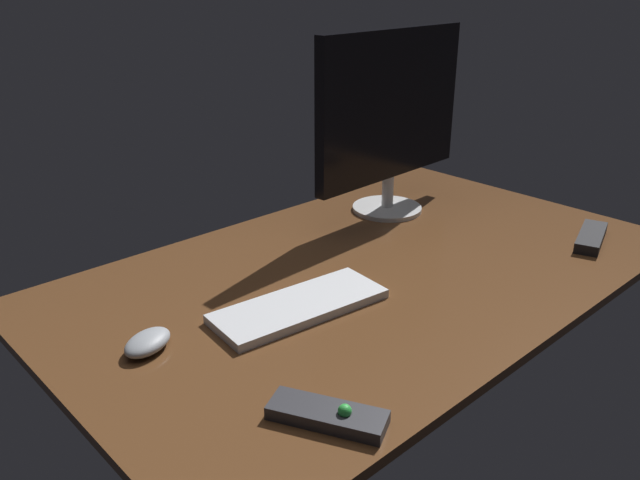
% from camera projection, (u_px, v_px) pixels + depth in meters
% --- Properties ---
extents(desk, '(1.40, 0.84, 0.02)m').
position_uv_depth(desk, '(370.00, 272.00, 1.43)').
color(desk, brown).
rests_on(desk, ground).
extents(monitor, '(0.53, 0.19, 0.48)m').
position_uv_depth(monitor, '(391.00, 113.00, 1.66)').
color(monitor, silver).
rests_on(monitor, desk).
extents(keyboard, '(0.36, 0.17, 0.02)m').
position_uv_depth(keyboard, '(300.00, 306.00, 1.25)').
color(keyboard, silver).
rests_on(keyboard, desk).
extents(computer_mouse, '(0.12, 0.10, 0.03)m').
position_uv_depth(computer_mouse, '(148.00, 342.00, 1.11)').
color(computer_mouse, '#999EA5').
rests_on(computer_mouse, desk).
extents(media_remote, '(0.13, 0.18, 0.04)m').
position_uv_depth(media_remote, '(328.00, 415.00, 0.94)').
color(media_remote, '#2D2D33').
rests_on(media_remote, desk).
extents(tv_remote, '(0.19, 0.11, 0.03)m').
position_uv_depth(tv_remote, '(591.00, 237.00, 1.55)').
color(tv_remote, black).
rests_on(tv_remote, desk).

